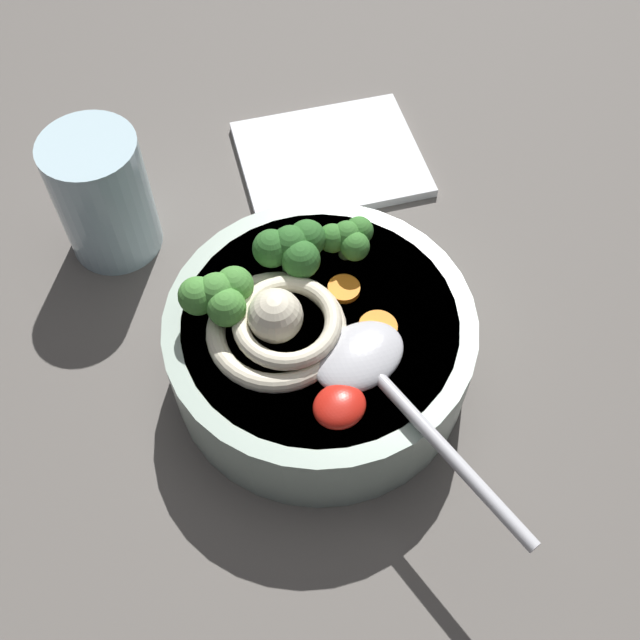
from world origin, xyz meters
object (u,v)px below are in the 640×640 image
at_px(noodle_pile, 279,325).
at_px(soup_spoon, 370,367).
at_px(soup_bowl, 320,345).
at_px(folded_napkin, 330,159).
at_px(drinking_glass, 103,196).

height_order(noodle_pile, soup_spoon, noodle_pile).
distance_m(soup_bowl, soup_spoon, 0.06).
bearing_deg(noodle_pile, folded_napkin, 48.36).
bearing_deg(folded_napkin, soup_spoon, -117.71).
distance_m(noodle_pile, folded_napkin, 0.23).
bearing_deg(soup_bowl, folded_napkin, 54.86).
bearing_deg(drinking_glass, noodle_pile, -76.38).
distance_m(soup_spoon, folded_napkin, 0.25).
xyz_separation_m(drinking_glass, folded_napkin, (0.19, -0.02, -0.05)).
relative_size(soup_bowl, drinking_glass, 1.98).
distance_m(noodle_pile, drinking_glass, 0.19).
xyz_separation_m(soup_spoon, drinking_glass, (-0.07, 0.23, -0.02)).
relative_size(noodle_pile, soup_spoon, 0.55).
xyz_separation_m(soup_spoon, folded_napkin, (0.11, 0.22, -0.07)).
relative_size(soup_bowl, noodle_pile, 2.09).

